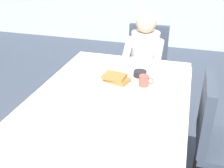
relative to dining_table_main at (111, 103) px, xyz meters
The scene contains 14 objects.
ground_plane 0.65m from the dining_table_main, ahead, with size 14.00×14.00×0.00m, color #3D4756.
dining_table_main is the anchor object (origin of this frame).
chair_diner 1.18m from the dining_table_main, 86.77° to the left, with size 0.44×0.45×0.93m.
diner_person 1.02m from the dining_table_main, 86.27° to the left, with size 0.40×0.43×1.12m.
chair_right_side 0.78m from the dining_table_main, ahead, with size 0.45×0.44×0.93m.
plate_breakfast 0.18m from the dining_table_main, 96.32° to the left, with size 0.28×0.28×0.02m, color white.
breakfast_stack 0.21m from the dining_table_main, 94.29° to the left, with size 0.22×0.17×0.06m.
cup_coffee 0.31m from the dining_table_main, 40.91° to the left, with size 0.11×0.08×0.08m.
bowl_butter 0.39m from the dining_table_main, 66.89° to the left, with size 0.11×0.11×0.04m, color black.
syrup_pitcher 0.41m from the dining_table_main, 126.26° to the left, with size 0.08×0.08×0.07m.
fork_left_of_plate 0.26m from the dining_table_main, 147.51° to the left, with size 0.18×0.01×0.01m, color silver.
knife_right_of_plate 0.24m from the dining_table_main, 37.25° to the left, with size 0.20×0.01×0.01m, color silver.
spoon_near_edge 0.19m from the dining_table_main, 111.10° to the right, with size 0.15×0.01×0.01m, color silver.
napkin_folded 0.33m from the dining_table_main, behind, with size 0.17×0.12×0.01m, color white.
Camera 1 is at (0.49, -1.66, 1.70)m, focal length 43.05 mm.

